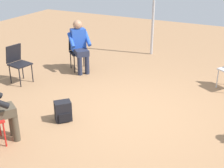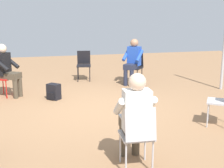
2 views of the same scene
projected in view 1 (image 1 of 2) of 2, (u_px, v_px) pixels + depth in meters
The scene contains 6 objects.
ground_plane at pixel (129, 114), 5.69m from camera, with size 16.13×16.13×0.00m, color #99704C.
chair_southwest at pixel (78, 50), 7.67m from camera, with size 0.58×0.59×0.85m.
chair_south at pixel (18, 61), 6.88m from camera, with size 0.46×0.50×0.85m.
person_in_blue at pixel (79, 44), 7.45m from camera, with size 0.63×0.63×1.24m.
backpack_near_laptop_user at pixel (63, 112), 5.43m from camera, with size 0.34×0.34×0.36m.
tent_pole_far at pixel (154, 8), 8.43m from camera, with size 0.07×0.07×2.62m, color #B2B2B7.
Camera 1 is at (4.61, 1.98, 2.76)m, focal length 50.00 mm.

